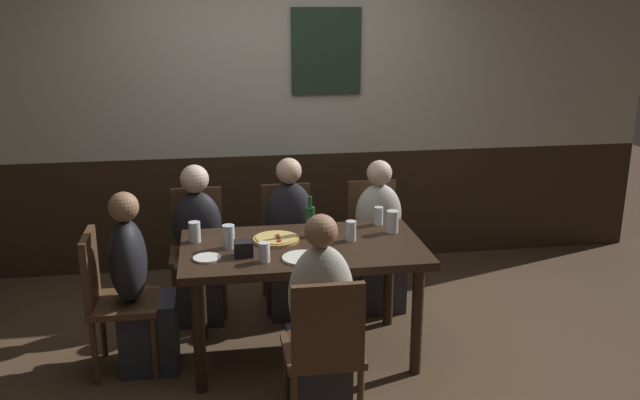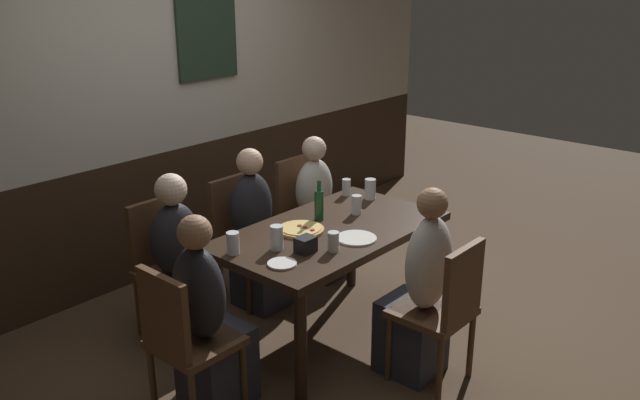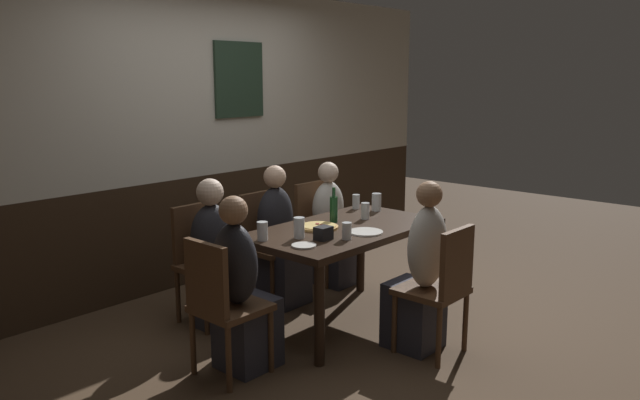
{
  "view_description": "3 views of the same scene",
  "coord_description": "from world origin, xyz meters",
  "px_view_note": "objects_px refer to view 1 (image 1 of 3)",
  "views": [
    {
      "loc": [
        -0.51,
        -3.89,
        2.18
      ],
      "look_at": [
        0.11,
        0.02,
        1.02
      ],
      "focal_mm": 38.33,
      "sensor_mm": 36.0,
      "label": 1
    },
    {
      "loc": [
        -2.92,
        -2.46,
        2.27
      ],
      "look_at": [
        -0.08,
        0.02,
        0.94
      ],
      "focal_mm": 37.36,
      "sensor_mm": 36.0,
      "label": 2
    },
    {
      "loc": [
        -3.38,
        -2.78,
        1.82
      ],
      "look_at": [
        -0.14,
        0.11,
        0.95
      ],
      "focal_mm": 34.64,
      "sensor_mm": 36.0,
      "label": 3
    }
  ],
  "objects_px": {
    "person_mid_near": "(320,333)",
    "person_left_far": "(198,255)",
    "chair_mid_near": "(325,346)",
    "tumbler_short": "(195,233)",
    "person_mid_far": "(291,249)",
    "pint_glass_pale": "(392,223)",
    "condiment_caddy": "(244,249)",
    "beer_glass_tall": "(379,217)",
    "beer_bottle_green": "(310,221)",
    "tumbler_water": "(264,253)",
    "chair_mid_far": "(288,238)",
    "plate_white_small": "(207,258)",
    "chair_head_west": "(111,294)",
    "chair_left_far": "(198,243)",
    "pint_glass_amber": "(351,232)",
    "person_head_west": "(139,297)",
    "dining_table": "(303,259)",
    "highball_clear": "(229,238)",
    "chair_right_far": "(374,233)",
    "plate_white_large": "(303,258)",
    "person_right_far": "(379,246)",
    "pizza": "(276,239)"
  },
  "relations": [
    {
      "from": "person_mid_near",
      "to": "person_left_far",
      "type": "bearing_deg",
      "value": 116.05
    },
    {
      "from": "chair_mid_near",
      "to": "tumbler_short",
      "type": "bearing_deg",
      "value": 123.08
    },
    {
      "from": "person_mid_far",
      "to": "pint_glass_pale",
      "type": "distance_m",
      "value": 0.86
    },
    {
      "from": "person_left_far",
      "to": "condiment_caddy",
      "type": "xyz_separation_m",
      "value": [
        0.29,
        -0.79,
        0.32
      ]
    },
    {
      "from": "beer_glass_tall",
      "to": "beer_bottle_green",
      "type": "height_order",
      "value": "beer_bottle_green"
    },
    {
      "from": "tumbler_water",
      "to": "chair_mid_far",
      "type": "bearing_deg",
      "value": 76.66
    },
    {
      "from": "chair_mid_near",
      "to": "plate_white_small",
      "type": "bearing_deg",
      "value": 130.08
    },
    {
      "from": "pint_glass_pale",
      "to": "beer_bottle_green",
      "type": "distance_m",
      "value": 0.54
    },
    {
      "from": "chair_head_west",
      "to": "person_mid_far",
      "type": "relative_size",
      "value": 0.78
    },
    {
      "from": "chair_left_far",
      "to": "person_mid_near",
      "type": "bearing_deg",
      "value": -66.48
    },
    {
      "from": "pint_glass_amber",
      "to": "chair_mid_far",
      "type": "bearing_deg",
      "value": 111.38
    },
    {
      "from": "plate_white_small",
      "to": "condiment_caddy",
      "type": "height_order",
      "value": "condiment_caddy"
    },
    {
      "from": "plate_white_small",
      "to": "person_head_west",
      "type": "bearing_deg",
      "value": 160.97
    },
    {
      "from": "tumbler_water",
      "to": "plate_white_small",
      "type": "distance_m",
      "value": 0.34
    },
    {
      "from": "dining_table",
      "to": "pint_glass_pale",
      "type": "distance_m",
      "value": 0.64
    },
    {
      "from": "beer_bottle_green",
      "to": "tumbler_water",
      "type": "bearing_deg",
      "value": -129.59
    },
    {
      "from": "highball_clear",
      "to": "pint_glass_pale",
      "type": "distance_m",
      "value": 1.06
    },
    {
      "from": "chair_right_far",
      "to": "tumbler_water",
      "type": "distance_m",
      "value": 1.43
    },
    {
      "from": "dining_table",
      "to": "beer_bottle_green",
      "type": "distance_m",
      "value": 0.26
    },
    {
      "from": "plate_white_small",
      "to": "dining_table",
      "type": "bearing_deg",
      "value": 13.93
    },
    {
      "from": "chair_mid_near",
      "to": "beer_bottle_green",
      "type": "xyz_separation_m",
      "value": [
        0.07,
        0.98,
        0.35
      ]
    },
    {
      "from": "chair_head_west",
      "to": "plate_white_large",
      "type": "bearing_deg",
      "value": -11.34
    },
    {
      "from": "plate_white_small",
      "to": "condiment_caddy",
      "type": "xyz_separation_m",
      "value": [
        0.21,
        0.02,
        0.04
      ]
    },
    {
      "from": "person_head_west",
      "to": "tumbler_short",
      "type": "distance_m",
      "value": 0.5
    },
    {
      "from": "beer_glass_tall",
      "to": "pint_glass_amber",
      "type": "height_order",
      "value": "pint_glass_amber"
    },
    {
      "from": "dining_table",
      "to": "condiment_caddy",
      "type": "relative_size",
      "value": 13.45
    },
    {
      "from": "chair_mid_far",
      "to": "person_right_far",
      "type": "height_order",
      "value": "person_right_far"
    },
    {
      "from": "dining_table",
      "to": "pint_glass_pale",
      "type": "height_order",
      "value": "pint_glass_pale"
    },
    {
      "from": "beer_glass_tall",
      "to": "highball_clear",
      "type": "bearing_deg",
      "value": -163.3
    },
    {
      "from": "plate_white_small",
      "to": "chair_mid_near",
      "type": "bearing_deg",
      "value": -49.92
    },
    {
      "from": "chair_mid_far",
      "to": "person_head_west",
      "type": "relative_size",
      "value": 0.78
    },
    {
      "from": "person_head_west",
      "to": "pint_glass_pale",
      "type": "height_order",
      "value": "person_head_west"
    },
    {
      "from": "person_left_far",
      "to": "highball_clear",
      "type": "relative_size",
      "value": 7.63
    },
    {
      "from": "person_head_west",
      "to": "person_mid_far",
      "type": "bearing_deg",
      "value": 33.86
    },
    {
      "from": "chair_mid_near",
      "to": "person_mid_near",
      "type": "relative_size",
      "value": 0.76
    },
    {
      "from": "person_right_far",
      "to": "pint_glass_amber",
      "type": "height_order",
      "value": "person_right_far"
    },
    {
      "from": "chair_mid_far",
      "to": "chair_head_west",
      "type": "height_order",
      "value": "same"
    },
    {
      "from": "tumbler_water",
      "to": "tumbler_short",
      "type": "bearing_deg",
      "value": 134.55
    },
    {
      "from": "chair_right_far",
      "to": "condiment_caddy",
      "type": "bearing_deg",
      "value": -136.83
    },
    {
      "from": "chair_mid_far",
      "to": "person_right_far",
      "type": "bearing_deg",
      "value": -14.21
    },
    {
      "from": "tumbler_water",
      "to": "pint_glass_amber",
      "type": "xyz_separation_m",
      "value": [
        0.56,
        0.27,
        0.0
      ]
    },
    {
      "from": "chair_mid_far",
      "to": "pint_glass_pale",
      "type": "height_order",
      "value": "pint_glass_pale"
    },
    {
      "from": "chair_mid_far",
      "to": "chair_left_far",
      "type": "bearing_deg",
      "value": 180.0
    },
    {
      "from": "person_right_far",
      "to": "pizza",
      "type": "xyz_separation_m",
      "value": [
        -0.8,
        -0.55,
        0.3
      ]
    },
    {
      "from": "pint_glass_amber",
      "to": "person_mid_far",
      "type": "bearing_deg",
      "value": 116.27
    },
    {
      "from": "tumbler_water",
      "to": "person_head_west",
      "type": "bearing_deg",
      "value": 162.37
    },
    {
      "from": "chair_left_far",
      "to": "pizza",
      "type": "bearing_deg",
      "value": -55.2
    },
    {
      "from": "beer_glass_tall",
      "to": "pint_glass_pale",
      "type": "bearing_deg",
      "value": -74.28
    },
    {
      "from": "chair_mid_far",
      "to": "tumbler_water",
      "type": "relative_size",
      "value": 7.6
    },
    {
      "from": "person_mid_near",
      "to": "beer_bottle_green",
      "type": "bearing_deg",
      "value": 85.16
    }
  ]
}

